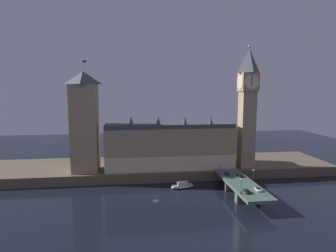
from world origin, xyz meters
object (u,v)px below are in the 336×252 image
(car_southbound_lead, at_px, (258,189))
(car_southbound_trail, at_px, (240,175))
(clock_tower, at_px, (247,104))
(street_lamp_near, at_px, (241,184))
(street_lamp_mid, at_px, (254,174))
(car_northbound_trail, at_px, (247,191))
(street_lamp_far, at_px, (220,167))
(pedestrian_near_rail, at_px, (242,192))
(car_northbound_lead, at_px, (227,173))
(victoria_tower, at_px, (85,122))
(boat_upstream, at_px, (182,186))

(car_southbound_lead, xyz_separation_m, car_southbound_trail, (-0.00, 20.66, -0.05))
(clock_tower, xyz_separation_m, street_lamp_near, (-20.55, -45.26, -31.43))
(street_lamp_mid, bearing_deg, street_lamp_near, -129.29)
(car_northbound_trail, height_order, street_lamp_near, street_lamp_near)
(car_southbound_trail, distance_m, street_lamp_near, 25.26)
(car_southbound_trail, xyz_separation_m, street_lamp_far, (-8.83, 6.08, 3.07))
(street_lamp_near, height_order, street_lamp_mid, street_lamp_near)
(clock_tower, bearing_deg, street_lamp_near, -114.42)
(street_lamp_near, bearing_deg, clock_tower, 65.58)
(clock_tower, height_order, pedestrian_near_rail, clock_tower)
(car_northbound_trail, xyz_separation_m, car_southbound_lead, (5.62, 1.45, 0.01))
(car_southbound_lead, xyz_separation_m, street_lamp_far, (-8.83, 26.74, 3.02))
(car_southbound_lead, bearing_deg, clock_tower, 74.60)
(clock_tower, xyz_separation_m, car_northbound_lead, (-17.34, -17.77, -35.09))
(pedestrian_near_rail, height_order, street_lamp_mid, street_lamp_mid)
(pedestrian_near_rail, bearing_deg, car_northbound_lead, 84.13)
(clock_tower, relative_size, car_southbound_lead, 16.73)
(car_northbound_trail, height_order, street_lamp_mid, street_lamp_mid)
(street_lamp_mid, height_order, street_lamp_far, street_lamp_mid)
(car_northbound_lead, xyz_separation_m, car_southbound_lead, (5.62, -24.78, -0.04))
(car_northbound_lead, relative_size, car_northbound_trail, 0.85)
(clock_tower, distance_m, victoria_tower, 92.33)
(victoria_tower, height_order, boat_upstream, victoria_tower)
(victoria_tower, xyz_separation_m, car_southbound_trail, (80.09, -24.86, -25.81))
(boat_upstream, bearing_deg, car_northbound_trail, -49.57)
(car_northbound_trail, xyz_separation_m, boat_upstream, (-23.29, 27.34, -6.06))
(clock_tower, distance_m, car_northbound_lead, 42.99)
(car_southbound_trail, relative_size, pedestrian_near_rail, 2.70)
(car_northbound_trail, relative_size, boat_upstream, 0.36)
(car_northbound_trail, relative_size, car_southbound_lead, 1.09)
(car_northbound_trail, distance_m, pedestrian_near_rail, 3.03)
(street_lamp_far, bearing_deg, clock_tower, 37.59)
(clock_tower, bearing_deg, boat_upstream, -157.70)
(street_lamp_near, height_order, street_lamp_far, street_lamp_near)
(victoria_tower, distance_m, street_lamp_near, 88.83)
(clock_tower, distance_m, boat_upstream, 60.23)
(street_lamp_mid, bearing_deg, boat_upstream, 156.64)
(car_southbound_lead, xyz_separation_m, street_lamp_near, (-8.83, -2.70, 3.70))
(car_southbound_lead, relative_size, street_lamp_near, 0.60)
(car_southbound_lead, bearing_deg, car_northbound_lead, 102.78)
(boat_upstream, bearing_deg, clock_tower, 22.30)
(street_lamp_near, bearing_deg, car_southbound_lead, 17.03)
(street_lamp_near, xyz_separation_m, street_lamp_far, (-0.00, 29.44, -0.68))
(victoria_tower, bearing_deg, car_northbound_trail, -32.24)
(car_southbound_trail, distance_m, boat_upstream, 29.99)
(victoria_tower, relative_size, car_northbound_trail, 13.39)
(street_lamp_far, bearing_deg, street_lamp_near, -90.00)
(clock_tower, height_order, street_lamp_near, clock_tower)
(street_lamp_near, bearing_deg, victoria_tower, 145.91)
(victoria_tower, xyz_separation_m, street_lamp_near, (71.26, -48.23, -22.06))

